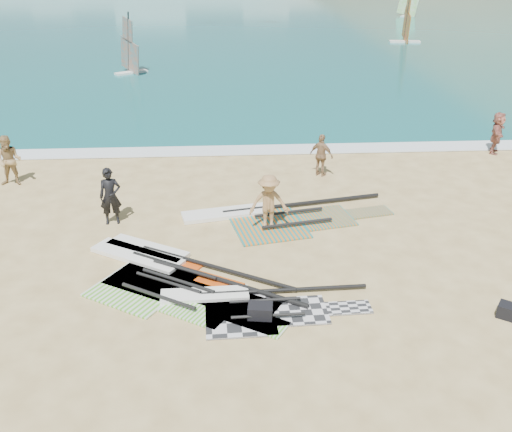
{
  "coord_description": "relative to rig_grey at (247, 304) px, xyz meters",
  "views": [
    {
      "loc": [
        -2.08,
        -9.81,
        7.57
      ],
      "look_at": [
        -1.26,
        4.0,
        1.0
      ],
      "focal_mm": 40.0,
      "sensor_mm": 36.0,
      "label": 1
    }
  ],
  "objects": [
    {
      "name": "ground",
      "position": [
        1.63,
        -1.26,
        -0.05
      ],
      "size": [
        300.0,
        300.0,
        0.0
      ],
      "primitive_type": "plane",
      "color": "#DCC280",
      "rests_on": "ground"
    },
    {
      "name": "surf_line",
      "position": [
        1.63,
        11.04,
        -0.05
      ],
      "size": [
        300.0,
        1.2,
        0.04
      ],
      "primitive_type": "cube",
      "color": "white",
      "rests_on": "ground"
    },
    {
      "name": "rig_grey",
      "position": [
        0.0,
        0.0,
        0.0
      ],
      "size": [
        4.95,
        1.97,
        0.19
      ],
      "rotation": [
        0.0,
        0.0,
        0.04
      ],
      "color": "#28282B",
      "rests_on": "ground"
    },
    {
      "name": "rig_green",
      "position": [
        -2.03,
        1.28,
        0.0
      ],
      "size": [
        5.59,
        4.77,
        0.2
      ],
      "rotation": [
        0.0,
        0.0,
        -0.57
      ],
      "color": "#4EB41B",
      "rests_on": "ground"
    },
    {
      "name": "rig_orange",
      "position": [
        0.99,
        4.7,
        0.0
      ],
      "size": [
        6.62,
        3.25,
        0.21
      ],
      "rotation": [
        0.0,
        0.0,
        0.21
      ],
      "color": "orange",
      "rests_on": "ground"
    },
    {
      "name": "rig_red",
      "position": [
        -1.88,
        1.76,
        0.0
      ],
      "size": [
        5.05,
        4.18,
        0.2
      ],
      "rotation": [
        0.0,
        0.0,
        -0.54
      ],
      "color": "red",
      "rests_on": "ground"
    },
    {
      "name": "gear_bag_near",
      "position": [
        0.28,
        -0.53,
        0.13
      ],
      "size": [
        0.59,
        0.47,
        0.35
      ],
      "primitive_type": "cube",
      "rotation": [
        0.0,
        0.0,
        -0.13
      ],
      "color": "black",
      "rests_on": "ground"
    },
    {
      "name": "gear_bag_far",
      "position": [
        5.88,
        -0.83,
        0.11
      ],
      "size": [
        0.64,
        0.61,
        0.32
      ],
      "primitive_type": "cube",
      "rotation": [
        0.0,
        0.0,
        -0.63
      ],
      "color": "black",
      "rests_on": "ground"
    },
    {
      "name": "person_wetsuit",
      "position": [
        -3.83,
        4.62,
        0.82
      ],
      "size": [
        0.69,
        0.51,
        1.74
      ],
      "primitive_type": "imported",
      "rotation": [
        0.0,
        0.0,
        0.16
      ],
      "color": "black",
      "rests_on": "ground"
    },
    {
      "name": "beachgoer_left",
      "position": [
        -7.82,
        7.92,
        0.84
      ],
      "size": [
        0.87,
        0.69,
        1.77
      ],
      "primitive_type": "imported",
      "rotation": [
        0.0,
        0.0,
        -0.02
      ],
      "color": "#A28254",
      "rests_on": "ground"
    },
    {
      "name": "beachgoer_mid",
      "position": [
        0.81,
        3.83,
        0.82
      ],
      "size": [
        1.13,
        0.66,
        1.74
      ],
      "primitive_type": "imported",
      "rotation": [
        0.0,
        0.0,
        0.01
      ],
      "color": "#A2794C",
      "rests_on": "ground"
    },
    {
      "name": "beachgoer_back",
      "position": [
        3.05,
        8.14,
        0.72
      ],
      "size": [
        0.95,
        0.85,
        1.55
      ],
      "primitive_type": "imported",
      "rotation": [
        0.0,
        0.0,
        2.49
      ],
      "color": "#997551",
      "rests_on": "ground"
    },
    {
      "name": "beachgoer_right",
      "position": [
        10.46,
        10.24,
        0.79
      ],
      "size": [
        1.14,
        1.61,
        1.67
      ],
      "primitive_type": "imported",
      "rotation": [
        0.0,
        0.0,
        1.1
      ],
      "color": "#AC6656",
      "rests_on": "ground"
    },
    {
      "name": "windsurfer_left",
      "position": [
        -6.34,
        27.01,
        1.13
      ],
      "size": [
        2.11,
        2.18,
        3.91
      ],
      "rotation": [
        0.0,
        0.0,
        0.61
      ],
      "color": "white",
      "rests_on": "ground"
    },
    {
      "name": "windsurfer_centre",
      "position": [
        15.41,
        38.91,
        1.31
      ],
      "size": [
        2.67,
        3.17,
        4.75
      ],
      "rotation": [
        0.0,
        0.0,
        -0.12
      ],
      "color": "white",
      "rests_on": "ground"
    },
    {
      "name": "windsurfer_right",
      "position": [
        21.63,
        58.84,
        1.14
      ],
      "size": [
        2.01,
        2.03,
        3.95
      ],
      "rotation": [
        0.0,
        0.0,
        0.84
      ],
      "color": "white",
      "rests_on": "ground"
    }
  ]
}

